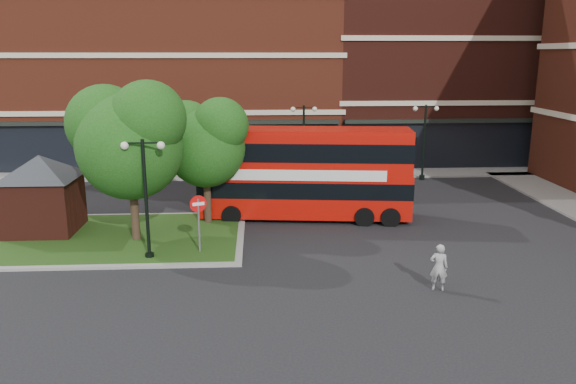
{
  "coord_description": "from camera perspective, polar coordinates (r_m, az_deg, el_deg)",
  "views": [
    {
      "loc": [
        -1.01,
        -21.78,
        8.25
      ],
      "look_at": [
        0.37,
        3.43,
        2.0
      ],
      "focal_mm": 35.0,
      "sensor_mm": 36.0,
      "label": 1
    }
  ],
  "objects": [
    {
      "name": "tree_island_west",
      "position": [
        25.22,
        -15.97,
        5.5
      ],
      "size": [
        5.4,
        4.71,
        7.21
      ],
      "color": "#2D2116",
      "rests_on": "ground"
    },
    {
      "name": "car_white",
      "position": [
        38.82,
        3.84,
        2.53
      ],
      "size": [
        3.83,
        1.67,
        1.23
      ],
      "primitive_type": "imported",
      "rotation": [
        0.0,
        0.0,
        1.47
      ],
      "color": "white",
      "rests_on": "ground"
    },
    {
      "name": "ground",
      "position": [
        23.31,
        -0.45,
        -6.82
      ],
      "size": [
        120.0,
        120.0,
        0.0
      ],
      "primitive_type": "plane",
      "color": "black",
      "rests_on": "ground"
    },
    {
      "name": "kiosk",
      "position": [
        28.27,
        -23.74,
        0.59
      ],
      "size": [
        6.51,
        6.51,
        3.6
      ],
      "color": "#471911",
      "rests_on": "traffic_island"
    },
    {
      "name": "lamp_island",
      "position": [
        23.08,
        -14.26,
        -0.12
      ],
      "size": [
        1.72,
        0.36,
        5.0
      ],
      "color": "black",
      "rests_on": "ground"
    },
    {
      "name": "lamp_far_left",
      "position": [
        36.8,
        1.6,
        5.43
      ],
      "size": [
        1.72,
        0.36,
        5.0
      ],
      "color": "black",
      "rests_on": "ground"
    },
    {
      "name": "terrace_far_left",
      "position": [
        46.32,
        -12.08,
        12.06
      ],
      "size": [
        26.0,
        12.0,
        14.0
      ],
      "primitive_type": "cube",
      "color": "maroon",
      "rests_on": "ground"
    },
    {
      "name": "no_entry_sign",
      "position": [
        23.55,
        -9.09,
        -2.09
      ],
      "size": [
        0.68,
        0.3,
        2.57
      ],
      "rotation": [
        0.0,
        0.0,
        0.36
      ],
      "color": "slate",
      "rests_on": "ground"
    },
    {
      "name": "lamp_far_right",
      "position": [
        38.3,
        13.67,
        5.37
      ],
      "size": [
        1.72,
        0.36,
        5.0
      ],
      "color": "black",
      "rests_on": "ground"
    },
    {
      "name": "terrace_far_right",
      "position": [
        48.17,
        15.44,
        13.12
      ],
      "size": [
        18.0,
        12.0,
        16.0
      ],
      "primitive_type": "cube",
      "color": "#471911",
      "rests_on": "ground"
    },
    {
      "name": "traffic_island",
      "position": [
        27.01,
        -18.02,
        -4.44
      ],
      "size": [
        12.6,
        7.6,
        0.15
      ],
      "color": "gray",
      "rests_on": "ground"
    },
    {
      "name": "pavement_far",
      "position": [
        39.16,
        -1.58,
        1.82
      ],
      "size": [
        44.0,
        3.0,
        0.12
      ],
      "primitive_type": "cube",
      "color": "slate",
      "rests_on": "ground"
    },
    {
      "name": "tree_island_east",
      "position": [
        27.26,
        -8.54,
        5.29
      ],
      "size": [
        4.46,
        3.9,
        6.29
      ],
      "color": "#2D2116",
      "rests_on": "ground"
    },
    {
      "name": "woman",
      "position": [
        20.81,
        15.08,
        -7.39
      ],
      "size": [
        0.72,
        0.58,
        1.73
      ],
      "primitive_type": "imported",
      "rotation": [
        0.0,
        0.0,
        2.85
      ],
      "color": "gray",
      "rests_on": "ground"
    },
    {
      "name": "bus",
      "position": [
        28.34,
        1.73,
        2.51
      ],
      "size": [
        10.8,
        3.53,
        4.05
      ],
      "rotation": [
        0.0,
        0.0,
        -0.11
      ],
      "color": "#B30E07",
      "rests_on": "ground"
    },
    {
      "name": "car_silver",
      "position": [
        37.72,
        -5.07,
        2.35
      ],
      "size": [
        4.4,
        2.0,
        1.46
      ],
      "primitive_type": "imported",
      "rotation": [
        0.0,
        0.0,
        1.51
      ],
      "color": "#A1A3A8",
      "rests_on": "ground"
    }
  ]
}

